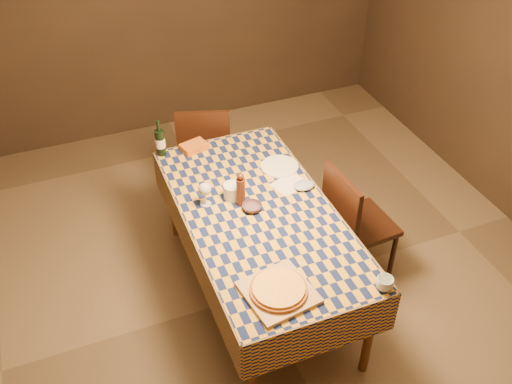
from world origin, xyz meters
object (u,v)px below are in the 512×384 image
at_px(pizza, 279,289).
at_px(dining_table, 259,221).
at_px(wine_bottle, 160,142).
at_px(bowl, 252,207).
at_px(cutting_board, 278,292).
at_px(chair_right, 352,220).
at_px(white_plate, 280,166).
at_px(chair_far, 205,148).

bearing_deg(pizza, dining_table, 77.00).
bearing_deg(wine_bottle, bowl, -64.97).
height_order(dining_table, wine_bottle, wine_bottle).
height_order(cutting_board, chair_right, chair_right).
distance_m(dining_table, white_plate, 0.52).
bearing_deg(wine_bottle, white_plate, -32.54).
bearing_deg(cutting_board, bowl, 80.18).
relative_size(dining_table, white_plate, 6.93).
height_order(white_plate, chair_far, chair_far).
bearing_deg(white_plate, cutting_board, -113.85).
distance_m(dining_table, cutting_board, 0.69).
xyz_separation_m(bowl, chair_far, (0.03, 1.13, -0.27)).
distance_m(dining_table, pizza, 0.70).
relative_size(dining_table, wine_bottle, 6.53).
bearing_deg(bowl, white_plate, 45.50).
height_order(bowl, white_plate, bowl).
bearing_deg(white_plate, wine_bottle, 147.46).
xyz_separation_m(pizza, white_plate, (0.47, 1.07, -0.03)).
bearing_deg(chair_far, cutting_board, -94.71).
xyz_separation_m(pizza, bowl, (0.12, 0.71, -0.02)).
relative_size(wine_bottle, chair_far, 0.30).
bearing_deg(chair_far, wine_bottle, -143.08).
bearing_deg(chair_far, bowl, -91.45).
bearing_deg(dining_table, wine_bottle, 115.62).
xyz_separation_m(pizza, chair_right, (0.83, 0.62, -0.28)).
height_order(dining_table, pizza, pizza).
bearing_deg(pizza, white_plate, 66.15).
bearing_deg(pizza, chair_far, 85.29).
distance_m(pizza, white_plate, 1.17).
relative_size(dining_table, pizza, 4.49).
height_order(bowl, chair_right, chair_right).
bearing_deg(bowl, wine_bottle, 115.03).
bearing_deg(chair_right, bowl, 172.43).
relative_size(bowl, white_plate, 0.48).
distance_m(chair_far, chair_right, 1.40).
distance_m(bowl, white_plate, 0.50).
xyz_separation_m(dining_table, white_plate, (0.32, 0.40, 0.08)).
bearing_deg(chair_far, chair_right, -60.87).
bearing_deg(chair_far, pizza, -94.71).
bearing_deg(cutting_board, dining_table, 77.00).
xyz_separation_m(dining_table, cutting_board, (-0.15, -0.67, 0.09)).
distance_m(wine_bottle, chair_right, 1.47).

